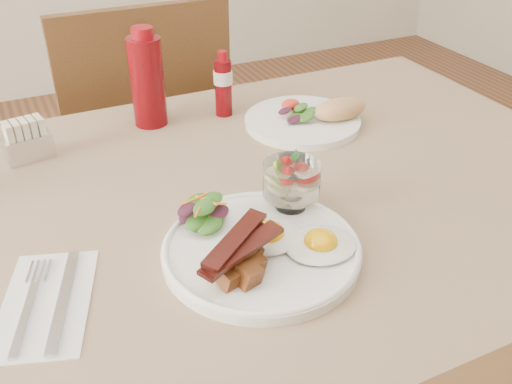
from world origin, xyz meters
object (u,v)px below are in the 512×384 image
at_px(chair_far, 144,146).
at_px(second_plate, 311,117).
at_px(ketchup_bottle, 147,80).
at_px(sugar_caddy, 27,142).
at_px(fruit_cup, 291,180).
at_px(hot_sauce_bottle, 223,85).
at_px(main_plate, 261,251).
at_px(table, 241,237).

height_order(chair_far, second_plate, chair_far).
bearing_deg(ketchup_bottle, sugar_caddy, -168.76).
height_order(fruit_cup, second_plate, fruit_cup).
relative_size(ketchup_bottle, hot_sauce_bottle, 1.44).
relative_size(chair_far, hot_sauce_bottle, 6.77).
bearing_deg(chair_far, second_plate, -63.77).
bearing_deg(chair_far, hot_sauce_bottle, -75.08).
height_order(fruit_cup, hot_sauce_bottle, hot_sauce_bottle).
bearing_deg(ketchup_bottle, main_plate, -88.04).
bearing_deg(second_plate, hot_sauce_bottle, 139.42).
distance_m(table, main_plate, 0.19).
distance_m(main_plate, ketchup_bottle, 0.49).
height_order(chair_far, sugar_caddy, chair_far).
bearing_deg(fruit_cup, sugar_caddy, 133.17).
distance_m(chair_far, ketchup_bottle, 0.47).
bearing_deg(chair_far, ketchup_bottle, -99.17).
distance_m(second_plate, sugar_caddy, 0.54).
xyz_separation_m(main_plate, ketchup_bottle, (-0.02, 0.48, 0.08)).
relative_size(chair_far, main_plate, 3.32).
height_order(main_plate, second_plate, second_plate).
distance_m(chair_far, main_plate, 0.86).
height_order(chair_far, hot_sauce_bottle, chair_far).
bearing_deg(sugar_caddy, second_plate, -20.07).
bearing_deg(sugar_caddy, table, -52.83).
bearing_deg(hot_sauce_bottle, sugar_caddy, -176.40).
xyz_separation_m(main_plate, second_plate, (0.28, 0.34, 0.01)).
relative_size(chair_far, fruit_cup, 10.51).
xyz_separation_m(fruit_cup, second_plate, (0.19, 0.27, -0.05)).
bearing_deg(ketchup_bottle, table, -80.47).
xyz_separation_m(ketchup_bottle, sugar_caddy, (-0.24, -0.05, -0.06)).
distance_m(fruit_cup, hot_sauce_bottle, 0.39).
bearing_deg(main_plate, table, 76.54).
bearing_deg(ketchup_bottle, chair_far, 80.83).
bearing_deg(hot_sauce_bottle, chair_far, 104.92).
height_order(main_plate, sugar_caddy, sugar_caddy).
bearing_deg(fruit_cup, second_plate, 54.43).
xyz_separation_m(fruit_cup, sugar_caddy, (-0.34, 0.37, -0.03)).
relative_size(table, sugar_caddy, 14.91).
bearing_deg(table, second_plate, 37.17).
relative_size(chair_far, sugar_caddy, 10.43).
bearing_deg(fruit_cup, hot_sauce_bottle, 82.60).
bearing_deg(ketchup_bottle, hot_sauce_bottle, -8.82).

